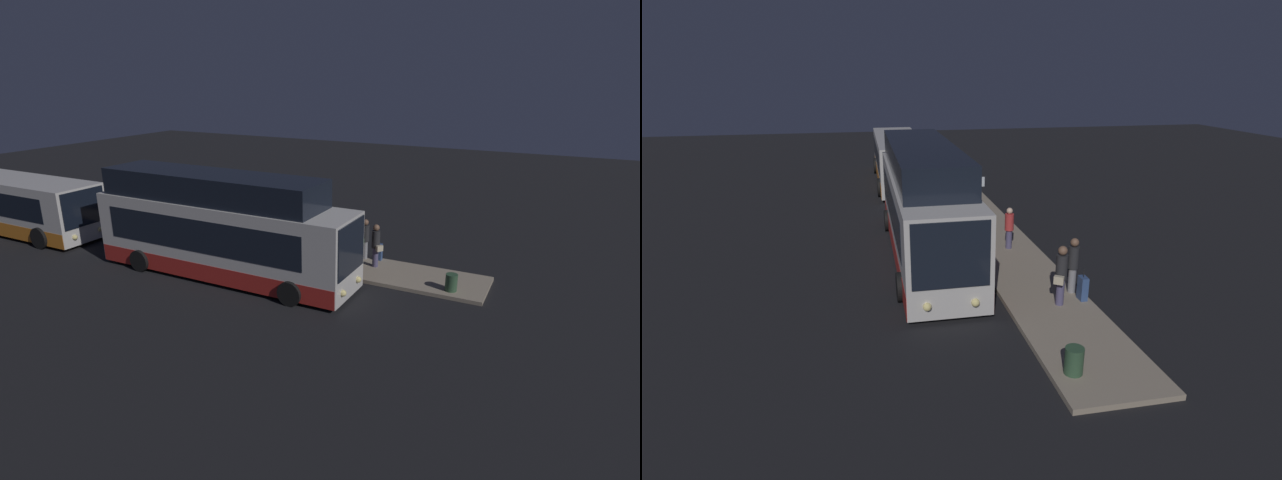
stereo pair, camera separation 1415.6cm
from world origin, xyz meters
TOP-DOWN VIEW (x-y plane):
  - ground at (0.00, 0.00)m, footprint 80.00×80.00m
  - platform at (0.00, 2.89)m, footprint 20.00×2.59m
  - bus_lead at (0.07, -0.15)m, footprint 11.15×2.75m
  - bus_second at (-13.03, -0.15)m, footprint 10.41×2.88m
  - passenger_boarding at (0.38, 3.05)m, footprint 0.41×0.41m
  - passenger_waiting at (5.39, 3.13)m, footprint 0.60×0.55m
  - passenger_with_bags at (4.63, 3.81)m, footprint 0.48×0.59m
  - suitcase at (5.20, 3.94)m, footprint 0.36×0.21m
  - sign_post at (-2.76, 2.45)m, footprint 0.10×0.75m
  - trash_bin at (8.76, 2.13)m, footprint 0.44×0.44m

SIDE VIEW (x-z plane):
  - ground at x=0.00m, z-range 0.00..0.00m
  - platform at x=0.00m, z-range 0.00..0.15m
  - trash_bin at x=8.76m, z-range 0.15..0.80m
  - suitcase at x=5.20m, z-range 0.03..0.99m
  - passenger_boarding at x=0.38m, z-range 0.22..1.83m
  - passenger_with_bags at x=4.63m, z-range 0.23..2.00m
  - passenger_waiting at x=5.39m, z-range 0.24..2.07m
  - bus_second at x=-13.03m, z-range -0.01..2.81m
  - sign_post at x=-2.76m, z-range 0.46..2.67m
  - bus_lead at x=0.07m, z-range -0.24..3.92m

